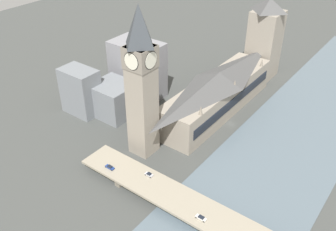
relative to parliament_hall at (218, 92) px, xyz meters
The scene contains 12 objects.
ground_plane 20.88m from the parliament_hall, 150.84° to the left, with size 600.00×600.00×0.00m, color #424442.
river_water 51.58m from the parliament_hall, behind, with size 57.99×360.00×0.30m, color slate.
parliament_hall is the anchor object (origin of this frame).
clock_tower 64.36m from the parliament_hall, 79.75° to the left, with size 12.81×12.81×77.48m.
victoria_tower 62.41m from the parliament_hall, 89.95° to the right, with size 19.09×19.09×59.34m.
road_bridge 93.46m from the parliament_hall, 122.02° to the left, with size 147.98×16.41×5.13m.
car_northbound_mid 83.37m from the parliament_hall, 83.16° to the left, with size 4.73×1.83×1.36m.
car_northbound_tail 76.06m from the parliament_hall, 96.23° to the left, with size 3.90×1.90×1.38m.
car_southbound_mid 92.74m from the parliament_hall, 116.67° to the left, with size 4.66×1.83×1.36m.
city_block_west 62.30m from the parliament_hall, 40.06° to the left, with size 23.70×22.56×19.98m.
city_block_center 53.38m from the parliament_hall, 14.87° to the left, with size 32.35×20.83×36.32m.
city_block_east 81.80m from the parliament_hall, 37.86° to the left, with size 22.21×14.22×28.26m.
Camera 1 is at (-79.23, 165.99, 122.67)m, focal length 40.00 mm.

